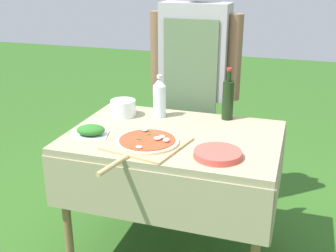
# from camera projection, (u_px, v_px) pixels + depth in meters

# --- Properties ---
(prep_table) EXTENTS (1.12, 0.78, 0.76)m
(prep_table) POSITION_uv_depth(u_px,v_px,m) (174.00, 151.00, 2.25)
(prep_table) COLOR gray
(prep_table) RESTS_ON ground
(person_cook) EXTENTS (0.60, 0.20, 1.59)m
(person_cook) POSITION_uv_depth(u_px,v_px,m) (194.00, 75.00, 2.71)
(person_cook) COLOR #70604C
(person_cook) RESTS_ON ground
(pizza_on_peel) EXTENTS (0.41, 0.59, 0.05)m
(pizza_on_peel) POSITION_uv_depth(u_px,v_px,m) (146.00, 143.00, 2.07)
(pizza_on_peel) COLOR tan
(pizza_on_peel) RESTS_ON prep_table
(oil_bottle) EXTENTS (0.06, 0.06, 0.30)m
(oil_bottle) POSITION_uv_depth(u_px,v_px,m) (228.00, 99.00, 2.40)
(oil_bottle) COLOR black
(oil_bottle) RESTS_ON prep_table
(water_bottle) EXTENTS (0.08, 0.08, 0.25)m
(water_bottle) POSITION_uv_depth(u_px,v_px,m) (159.00, 97.00, 2.44)
(water_bottle) COLOR silver
(water_bottle) RESTS_ON prep_table
(herb_container) EXTENTS (0.20, 0.17, 0.06)m
(herb_container) POSITION_uv_depth(u_px,v_px,m) (91.00, 131.00, 2.19)
(herb_container) COLOR silver
(herb_container) RESTS_ON prep_table
(mixing_tub) EXTENTS (0.15, 0.15, 0.10)m
(mixing_tub) POSITION_uv_depth(u_px,v_px,m) (123.00, 108.00, 2.47)
(mixing_tub) COLOR silver
(mixing_tub) RESTS_ON prep_table
(plate_stack) EXTENTS (0.23, 0.23, 0.03)m
(plate_stack) POSITION_uv_depth(u_px,v_px,m) (218.00, 154.00, 1.94)
(plate_stack) COLOR #DB4C42
(plate_stack) RESTS_ON prep_table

